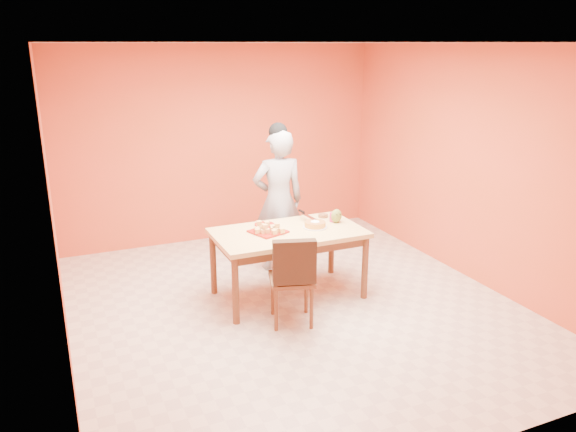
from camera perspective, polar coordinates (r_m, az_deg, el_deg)
name	(u,v)px	position (r m, az deg, el deg)	size (l,w,h in m)	color
floor	(294,306)	(6.08, 0.63, -9.16)	(5.00, 5.00, 0.00)	#BDB2A1
ceiling	(295,42)	(5.44, 0.73, 17.22)	(5.00, 5.00, 0.00)	white
wall_back	(221,144)	(7.91, -6.83, 7.26)	(4.50, 4.50, 0.00)	#D44C31
wall_left	(52,209)	(5.14, -22.84, 0.63)	(5.00, 5.00, 0.00)	#D44C31
wall_right	(473,165)	(6.83, 18.24, 4.94)	(5.00, 5.00, 0.00)	#D44C31
dining_table	(288,239)	(6.07, 0.03, -2.35)	(1.60, 0.90, 0.76)	#E7C179
dining_chair	(293,277)	(5.55, 0.46, -6.26)	(0.55, 0.61, 0.94)	brown
pastry_pile	(268,226)	(5.97, -2.04, -1.06)	(0.30, 0.30, 0.10)	#E4A661
person	(278,201)	(6.79, -0.98, 1.55)	(0.63, 0.42, 1.73)	gray
pastry_platter	(268,232)	(5.99, -2.04, -1.59)	(0.33, 0.33, 0.02)	maroon
red_dinner_plate	(264,224)	(6.24, -2.42, -0.86)	(0.22, 0.22, 0.01)	maroon
white_cake_plate	(315,227)	(6.15, 2.76, -1.12)	(0.27, 0.27, 0.01)	silver
sponge_cake	(315,224)	(6.14, 2.77, -0.84)	(0.23, 0.23, 0.05)	gold
cake_server	(309,217)	(6.29, 2.13, -0.07)	(0.05, 0.28, 0.01)	white
egg_ornament	(336,216)	(6.32, 4.94, 0.01)	(0.12, 0.10, 0.16)	olive
magenta_glass	(333,217)	(6.36, 4.55, -0.13)	(0.07, 0.07, 0.10)	#BD1C4C
checker_tin	(323,216)	(6.52, 3.59, 0.03)	(0.11, 0.11, 0.03)	#3B2410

